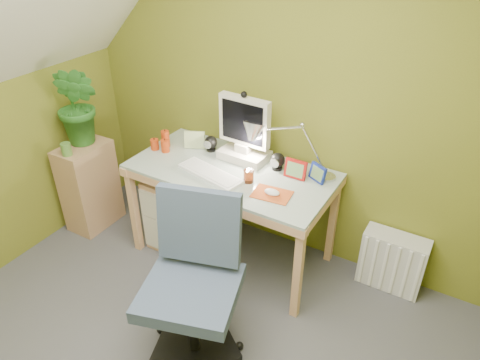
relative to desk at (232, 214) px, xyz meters
The scene contains 19 objects.
wall_back 0.93m from the desk, 61.35° to the left, with size 3.20×0.01×2.40m, color olive.
desk is the anchor object (origin of this frame).
monitor 0.66m from the desk, 90.00° to the left, with size 0.39×0.22×0.53m, color silver, non-canonical shape.
speaker_left 0.53m from the desk, 149.35° to the left, with size 0.10×0.10×0.11m, color black, non-canonical shape.
speaker_right 0.54m from the desk, 30.65° to the left, with size 0.10×0.10×0.12m, color black, non-canonical shape.
keyboard 0.42m from the desk, 119.74° to the right, with size 0.48×0.15×0.02m, color white.
mousepad 0.55m from the desk, 20.22° to the right, with size 0.24×0.17×0.01m, color #BC4C1D.
mouse 0.56m from the desk, 20.22° to the right, with size 0.10×0.06×0.03m, color white.
amber_tumbler 0.46m from the desk, 23.96° to the right, with size 0.07×0.07×0.09m, color #8D3814.
candle_cluster 0.74m from the desk, behind, with size 0.16×0.14×0.12m, color #C33B10, non-canonical shape.
photo_frame_red 0.62m from the desk, 15.95° to the left, with size 0.15×0.02×0.13m, color #AE1512.
photo_frame_blue 0.72m from the desk, 15.95° to the left, with size 0.13×0.02×0.11m, color navy.
photo_frame_green 0.61m from the desk, 160.71° to the left, with size 0.15×0.02×0.13m, color #B6CA8A.
desk_lamp 0.81m from the desk, 21.80° to the left, with size 0.51×0.22×0.55m, color #B7B7BC, non-canonical shape.
side_ledge 1.22m from the desk, 168.95° to the right, with size 0.27×0.41×0.72m, color tan.
potted_plant 1.38m from the desk, behind, with size 0.34×0.28×0.62m, color #2A6A23.
green_cup 1.30m from the desk, 161.94° to the right, with size 0.07×0.07×0.10m, color #558738.
task_chair 0.93m from the desk, 73.19° to the right, with size 0.58×0.58×1.05m, color #39485E, non-canonical shape.
radiator 1.16m from the desk, 13.56° to the left, with size 0.42×0.17×0.42m, color silver.
Camera 1 is at (1.15, -0.99, 2.27)m, focal length 33.00 mm.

